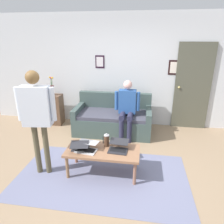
{
  "coord_description": "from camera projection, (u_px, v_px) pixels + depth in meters",
  "views": [
    {
      "loc": [
        -0.54,
        2.89,
        2.14
      ],
      "look_at": [
        0.02,
        -0.74,
        0.8
      ],
      "focal_mm": 32.91,
      "sensor_mm": 36.0,
      "label": 1
    }
  ],
  "objects": [
    {
      "name": "ground_plane",
      "position": [
        107.0,
        171.0,
        3.49
      ],
      "size": [
        7.68,
        7.68,
        0.0
      ],
      "primitive_type": "plane",
      "color": "#987C5F"
    },
    {
      "name": "area_rug",
      "position": [
        102.0,
        176.0,
        3.36
      ],
      "size": [
        2.76,
        1.57,
        0.01
      ],
      "primitive_type": "cube",
      "color": "slate",
      "rests_on": "ground_plane"
    },
    {
      "name": "back_wall",
      "position": [
        122.0,
        71.0,
        5.07
      ],
      "size": [
        7.04,
        0.11,
        2.7
      ],
      "color": "silver",
      "rests_on": "ground_plane"
    },
    {
      "name": "interior_door",
      "position": [
        192.0,
        87.0,
        4.86
      ],
      "size": [
        0.82,
        0.09,
        2.05
      ],
      "color": "#4F4F41",
      "rests_on": "ground_plane"
    },
    {
      "name": "couch",
      "position": [
        113.0,
        119.0,
        4.87
      ],
      "size": [
        1.76,
        0.88,
        0.88
      ],
      "color": "#3D4E4A",
      "rests_on": "ground_plane"
    },
    {
      "name": "coffee_table",
      "position": [
        103.0,
        152.0,
        3.32
      ],
      "size": [
        1.19,
        0.55,
        0.43
      ],
      "color": "#956748",
      "rests_on": "ground_plane"
    },
    {
      "name": "laptop_left",
      "position": [
        118.0,
        147.0,
        3.29
      ],
      "size": [
        0.32,
        0.35,
        0.13
      ],
      "color": "#28282D",
      "rests_on": "coffee_table"
    },
    {
      "name": "laptop_center",
      "position": [
        87.0,
        147.0,
        3.29
      ],
      "size": [
        0.37,
        0.35,
        0.13
      ],
      "color": "silver",
      "rests_on": "coffee_table"
    },
    {
      "name": "laptop_right",
      "position": [
        80.0,
        147.0,
        3.31
      ],
      "size": [
        0.34,
        0.38,
        0.14
      ],
      "color": "#28282D",
      "rests_on": "coffee_table"
    },
    {
      "name": "french_press",
      "position": [
        107.0,
        140.0,
        3.39
      ],
      "size": [
        0.11,
        0.09,
        0.23
      ],
      "color": "#4C3323",
      "rests_on": "coffee_table"
    },
    {
      "name": "side_shelf",
      "position": [
        54.0,
        109.0,
        5.29
      ],
      "size": [
        0.42,
        0.32,
        0.78
      ],
      "color": "brown",
      "rests_on": "ground_plane"
    },
    {
      "name": "flower_vase",
      "position": [
        52.0,
        88.0,
        5.1
      ],
      "size": [
        0.11,
        0.09,
        0.46
      ],
      "color": "brown",
      "rests_on": "side_shelf"
    },
    {
      "name": "person_standing",
      "position": [
        37.0,
        111.0,
        3.1
      ],
      "size": [
        0.6,
        0.25,
        1.7
      ],
      "color": "brown",
      "rests_on": "ground_plane"
    },
    {
      "name": "person_seated",
      "position": [
        127.0,
        106.0,
        4.47
      ],
      "size": [
        0.55,
        0.51,
        1.28
      ],
      "color": "#282942",
      "rests_on": "ground_plane"
    }
  ]
}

